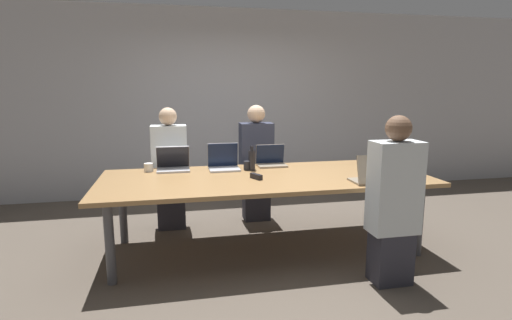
# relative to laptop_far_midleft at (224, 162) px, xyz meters

# --- Properties ---
(ground_plane) EXTENTS (24.00, 24.00, 0.00)m
(ground_plane) POSITION_rel_laptop_far_midleft_xyz_m (0.37, -0.44, -0.85)
(ground_plane) COLOR brown
(curtain_wall) EXTENTS (12.00, 0.06, 2.80)m
(curtain_wall) POSITION_rel_laptop_far_midleft_xyz_m (0.37, 1.87, 0.55)
(curtain_wall) COLOR #ADADB2
(curtain_wall) RESTS_ON ground_plane
(conference_table) EXTENTS (3.25, 1.30, 0.77)m
(conference_table) POSITION_rel_laptop_far_midleft_xyz_m (0.37, -0.44, -0.14)
(conference_table) COLOR #9E7547
(conference_table) RESTS_ON ground_plane
(laptop_far_midleft) EXTENTS (0.33, 0.27, 0.28)m
(laptop_far_midleft) POSITION_rel_laptop_far_midleft_xyz_m (0.00, 0.00, 0.00)
(laptop_far_midleft) COLOR #B7B7BC
(laptop_far_midleft) RESTS_ON conference_table
(cup_far_midleft) EXTENTS (0.08, 0.08, 0.10)m
(cup_far_midleft) POSITION_rel_laptop_far_midleft_xyz_m (0.25, -0.10, -0.03)
(cup_far_midleft) COLOR #232328
(cup_far_midleft) RESTS_ON conference_table
(bottle_far_midleft) EXTENTS (0.06, 0.06, 0.26)m
(bottle_far_midleft) POSITION_rel_laptop_far_midleft_xyz_m (0.29, -0.14, 0.03)
(bottle_far_midleft) COLOR black
(bottle_far_midleft) RESTS_ON conference_table
(laptop_far_left) EXTENTS (0.35, 0.27, 0.26)m
(laptop_far_left) POSITION_rel_laptop_far_midleft_xyz_m (-0.54, 0.05, -0.00)
(laptop_far_left) COLOR #B7B7BC
(laptop_far_left) RESTS_ON conference_table
(person_far_left) EXTENTS (0.40, 0.24, 1.42)m
(person_far_left) POSITION_rel_laptop_far_midleft_xyz_m (-0.58, 0.41, -0.16)
(person_far_left) COLOR #2D2D38
(person_far_left) RESTS_ON ground_plane
(cup_far_left) EXTENTS (0.10, 0.10, 0.09)m
(cup_far_left) POSITION_rel_laptop_far_midleft_xyz_m (-0.79, 0.04, -0.04)
(cup_far_left) COLOR white
(cup_far_left) RESTS_ON conference_table
(laptop_far_center) EXTENTS (0.33, 0.23, 0.24)m
(laptop_far_center) POSITION_rel_laptop_far_midleft_xyz_m (0.55, 0.08, -0.01)
(laptop_far_center) COLOR gray
(laptop_far_center) RESTS_ON conference_table
(person_far_center) EXTENTS (0.40, 0.24, 1.44)m
(person_far_center) POSITION_rel_laptop_far_midleft_xyz_m (0.47, 0.50, -0.15)
(person_far_center) COLOR #2D2D38
(person_far_center) RESTS_ON ground_plane
(bottle_far_center) EXTENTS (0.07, 0.07, 0.26)m
(bottle_far_center) POSITION_rel_laptop_far_midleft_xyz_m (0.30, -0.07, 0.03)
(bottle_far_center) COLOR black
(bottle_far_center) RESTS_ON conference_table
(laptop_near_right) EXTENTS (0.34, 0.27, 0.27)m
(laptop_near_right) POSITION_rel_laptop_far_midleft_xyz_m (1.26, -0.93, -0.00)
(laptop_near_right) COLOR gray
(laptop_near_right) RESTS_ON conference_table
(person_near_right) EXTENTS (0.40, 0.24, 1.43)m
(person_near_right) POSITION_rel_laptop_far_midleft_xyz_m (1.25, -1.35, -0.15)
(person_near_right) COLOR #2D2D38
(person_near_right) RESTS_ON ground_plane
(stapler) EXTENTS (0.10, 0.15, 0.05)m
(stapler) POSITION_rel_laptop_far_midleft_xyz_m (0.25, -0.54, -0.05)
(stapler) COLOR black
(stapler) RESTS_ON conference_table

